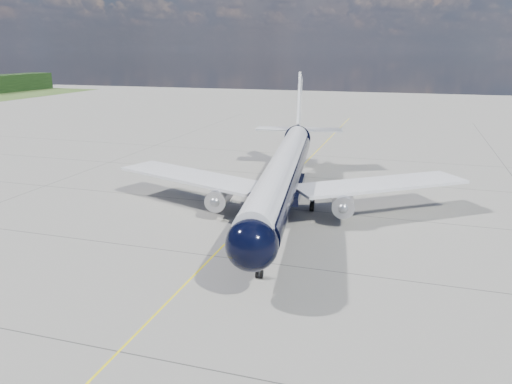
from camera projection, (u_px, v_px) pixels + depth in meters
ground at (274, 195)px, 61.93m from camera, size 320.00×320.00×0.00m
taxiway_centerline at (262, 206)px, 57.34m from camera, size 0.16×160.00×0.01m
main_airliner at (284, 171)px, 55.28m from camera, size 40.17×49.29×14.26m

